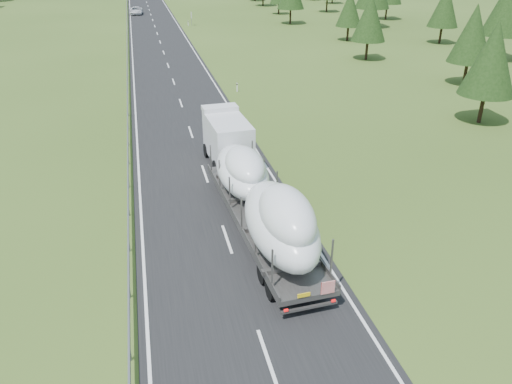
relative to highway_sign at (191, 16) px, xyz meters
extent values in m
plane|color=#38501A|center=(-7.20, -80.00, -1.81)|extent=(400.00, 400.00, 0.00)
cube|color=black|center=(-7.20, 20.00, -1.80)|extent=(10.00, 400.00, 0.02)
cube|color=slate|center=(-12.50, 20.00, -1.21)|extent=(0.08, 400.00, 0.32)
cylinder|color=slate|center=(-12.50, -80.00, -1.51)|extent=(0.10, 0.10, 0.60)
cube|color=silver|center=(-0.70, -50.00, -1.31)|extent=(0.12, 0.07, 1.00)
cube|color=black|center=(-0.70, -50.00, -0.99)|extent=(0.13, 0.08, 0.12)
cube|color=silver|center=(-0.70, 0.00, -1.31)|extent=(0.12, 0.07, 1.00)
cube|color=black|center=(-0.70, 0.00, -0.99)|extent=(0.13, 0.08, 0.12)
cylinder|color=slate|center=(0.00, 0.00, -0.81)|extent=(0.08, 0.08, 2.00)
cube|color=silver|center=(0.00, 0.00, 0.19)|extent=(0.05, 0.90, 1.20)
cylinder|color=black|center=(38.18, -42.08, 0.20)|extent=(0.36, 0.36, 4.02)
cone|color=black|center=(38.18, -42.08, 5.78)|extent=(6.25, 6.25, 8.37)
cylinder|color=black|center=(37.28, -28.53, -0.26)|extent=(0.36, 0.36, 3.09)
cone|color=black|center=(37.28, -28.53, 4.03)|extent=(4.81, 4.81, 6.44)
cylinder|color=black|center=(33.42, -10.23, 0.29)|extent=(0.36, 0.36, 4.19)
cylinder|color=black|center=(41.56, -0.40, 0.08)|extent=(0.36, 0.36, 3.78)
cylinder|color=black|center=(33.67, 14.54, -0.14)|extent=(0.36, 0.36, 3.34)
cylinder|color=black|center=(18.92, -65.34, -0.26)|extent=(0.36, 0.36, 3.09)
cone|color=black|center=(18.92, -65.34, 4.02)|extent=(4.80, 4.80, 6.43)
cylinder|color=black|center=(25.58, -52.91, -0.28)|extent=(0.36, 0.36, 3.05)
cone|color=black|center=(25.58, -52.91, 3.96)|extent=(4.75, 4.75, 6.36)
cylinder|color=black|center=(20.30, -37.48, -0.29)|extent=(0.36, 0.36, 3.03)
cone|color=black|center=(20.30, -37.48, 3.92)|extent=(4.71, 4.71, 6.31)
cylinder|color=black|center=(23.61, -22.63, -0.44)|extent=(0.36, 0.36, 2.74)
cone|color=black|center=(23.61, -22.63, 3.37)|extent=(4.26, 4.26, 5.71)
cylinder|color=black|center=(19.74, -2.04, -0.09)|extent=(0.36, 0.36, 3.44)
cylinder|color=black|center=(21.57, 13.33, -0.46)|extent=(0.36, 0.36, 2.70)
cube|color=silver|center=(-5.25, -69.68, 0.20)|extent=(2.97, 5.45, 2.97)
cube|color=black|center=(-5.25, -66.98, 0.73)|extent=(2.44, 0.24, 1.48)
cube|color=silver|center=(-5.25, -67.35, 1.85)|extent=(2.72, 1.43, 0.32)
cube|color=#5C5957|center=(-5.25, -70.74, -1.23)|extent=(2.84, 3.34, 0.26)
cylinder|color=black|center=(-6.47, -67.78, -1.28)|extent=(0.44, 1.08, 1.06)
cylinder|color=black|center=(-4.03, -67.78, -1.28)|extent=(0.44, 1.08, 1.06)
cylinder|color=black|center=(-6.47, -71.17, -1.28)|extent=(0.44, 1.08, 1.06)
cylinder|color=black|center=(-4.03, -71.17, -1.28)|extent=(0.44, 1.08, 1.06)
cube|color=#5C5957|center=(-5.25, -79.75, -0.83)|extent=(3.78, 14.98, 0.28)
cube|color=#5C5957|center=(-6.66, -79.75, -0.57)|extent=(0.99, 14.81, 0.25)
cube|color=#5C5957|center=(-3.84, -79.75, -0.57)|extent=(0.99, 14.81, 0.25)
cube|color=#5C5957|center=(-6.66, -86.11, 0.31)|extent=(0.08, 0.08, 2.01)
cube|color=#5C5957|center=(-3.84, -86.11, 0.31)|extent=(0.08, 0.08, 2.01)
cube|color=#5C5957|center=(-6.66, -83.56, 0.31)|extent=(0.08, 0.08, 2.01)
cube|color=#5C5957|center=(-3.84, -83.56, 0.31)|extent=(0.08, 0.08, 2.01)
cube|color=#5C5957|center=(-6.66, -81.02, 0.31)|extent=(0.08, 0.08, 2.01)
cube|color=#5C5957|center=(-3.84, -81.02, 0.31)|extent=(0.08, 0.08, 2.01)
cube|color=#5C5957|center=(-6.66, -78.48, 0.31)|extent=(0.08, 0.08, 2.01)
cube|color=#5C5957|center=(-3.84, -78.48, 0.31)|extent=(0.08, 0.08, 2.01)
cube|color=#5C5957|center=(-6.66, -75.94, 0.31)|extent=(0.08, 0.08, 2.01)
cube|color=#5C5957|center=(-3.84, -75.94, 0.31)|extent=(0.08, 0.08, 2.01)
cube|color=#5C5957|center=(-6.66, -73.39, 0.31)|extent=(0.08, 0.08, 2.01)
cube|color=#5C5957|center=(-3.84, -73.39, 0.31)|extent=(0.08, 0.08, 2.01)
cylinder|color=black|center=(-6.41, -85.47, -1.28)|extent=(0.49, 1.08, 1.06)
cylinder|color=black|center=(-4.08, -85.47, -1.28)|extent=(0.49, 1.08, 1.06)
cylinder|color=black|center=(-6.41, -84.20, -1.28)|extent=(0.49, 1.08, 1.06)
cylinder|color=black|center=(-4.08, -84.20, -1.28)|extent=(0.49, 1.08, 1.06)
cube|color=#5C5957|center=(-5.25, -87.11, -1.33)|extent=(2.65, 0.29, 0.13)
cube|color=red|center=(-4.45, -87.19, -0.38)|extent=(0.64, 0.08, 0.64)
cube|color=yellow|center=(-5.57, -87.19, -0.54)|extent=(0.58, 0.08, 0.19)
cube|color=red|center=(-6.36, -87.19, -1.17)|extent=(0.19, 0.08, 0.11)
cube|color=red|center=(-4.14, -87.19, -1.17)|extent=(0.19, 0.08, 0.11)
ellipsoid|color=white|center=(-5.25, -83.14, 0.73)|extent=(3.68, 7.95, 2.85)
ellipsoid|color=white|center=(-5.25, -84.11, 1.73)|extent=(2.74, 5.06, 2.28)
ellipsoid|color=white|center=(-5.25, -75.94, 0.42)|extent=(3.42, 7.30, 2.23)
ellipsoid|color=white|center=(-5.25, -76.83, 1.20)|extent=(2.55, 4.65, 1.79)
imported|color=silver|center=(-10.39, 20.25, -0.99)|extent=(3.09, 6.05, 1.64)
camera|label=1|loc=(-10.99, -103.40, 13.01)|focal=35.00mm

